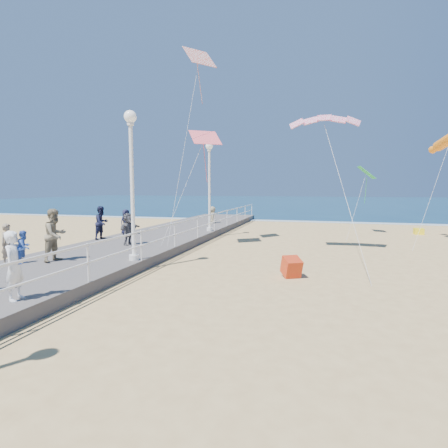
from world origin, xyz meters
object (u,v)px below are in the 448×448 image
(lamp_post_mid, at_px, (132,170))
(woman_holding_toddler, at_px, (15,266))
(lamp_post_far, at_px, (209,177))
(spectator_6, at_px, (8,244))
(box_kite, at_px, (291,269))
(beach_chair_left, at_px, (419,231))
(spectator_7, at_px, (102,223))
(beach_walker_c, at_px, (213,217))
(toddler_held, at_px, (24,247))
(spectator_1, at_px, (55,235))
(spectator_4, at_px, (126,222))
(spectator_5, at_px, (128,229))

(lamp_post_mid, bearing_deg, woman_holding_toddler, -93.89)
(lamp_post_far, xyz_separation_m, spectator_6, (-3.72, -10.83, -2.55))
(lamp_post_far, height_order, box_kite, lamp_post_far)
(spectator_6, relative_size, beach_chair_left, 2.59)
(lamp_post_mid, height_order, spectator_7, lamp_post_mid)
(beach_walker_c, relative_size, box_kite, 2.73)
(lamp_post_far, distance_m, beach_chair_left, 14.07)
(box_kite, bearing_deg, toddler_held, -166.76)
(woman_holding_toddler, relative_size, spectator_1, 0.87)
(lamp_post_mid, relative_size, woman_holding_toddler, 3.25)
(spectator_7, bearing_deg, spectator_6, -165.82)
(toddler_held, xyz_separation_m, beach_chair_left, (12.90, 18.56, -1.44))
(beach_walker_c, xyz_separation_m, beach_chair_left, (13.95, 0.35, -0.62))
(spectator_7, relative_size, beach_chair_left, 3.08)
(spectator_7, bearing_deg, woman_holding_toddler, -147.30)
(woman_holding_toddler, bearing_deg, spectator_6, 33.85)
(lamp_post_mid, xyz_separation_m, toddler_held, (-0.18, -4.65, -2.02))
(spectator_1, relative_size, spectator_7, 1.11)
(spectator_6, xyz_separation_m, beach_walker_c, (2.49, 15.39, -0.29))
(lamp_post_mid, bearing_deg, beach_chair_left, 47.56)
(spectator_7, distance_m, box_kite, 10.57)
(lamp_post_far, bearing_deg, spectator_6, -108.97)
(lamp_post_far, xyz_separation_m, woman_holding_toddler, (-0.33, -13.80, -2.44))
(lamp_post_far, relative_size, spectator_6, 3.74)
(spectator_4, bearing_deg, toddler_held, -134.29)
(spectator_7, bearing_deg, spectator_1, -153.08)
(lamp_post_mid, xyz_separation_m, woman_holding_toddler, (-0.33, -4.80, -2.44))
(spectator_1, bearing_deg, lamp_post_far, -11.64)
(toddler_held, distance_m, spectator_1, 4.50)
(woman_holding_toddler, distance_m, beach_walker_c, 18.39)
(toddler_held, bearing_deg, spectator_1, 17.94)
(toddler_held, height_order, spectator_4, toddler_held)
(lamp_post_mid, xyz_separation_m, spectator_6, (-3.72, -1.83, -2.55))
(spectator_1, height_order, spectator_4, spectator_1)
(spectator_5, relative_size, beach_chair_left, 2.68)
(toddler_held, relative_size, beach_walker_c, 0.48)
(toddler_held, xyz_separation_m, spectator_1, (-2.44, 3.77, -0.30))
(lamp_post_mid, bearing_deg, spectator_6, -153.78)
(woman_holding_toddler, bearing_deg, spectator_1, 15.32)
(spectator_4, bearing_deg, lamp_post_mid, -120.58)
(lamp_post_far, distance_m, spectator_5, 6.82)
(lamp_post_far, xyz_separation_m, toddler_held, (-0.18, -13.65, -2.02))
(lamp_post_far, height_order, beach_walker_c, lamp_post_far)
(woman_holding_toddler, bearing_deg, toddler_held, -60.01)
(toddler_held, xyz_separation_m, spectator_4, (-3.80, 10.72, -0.53))
(spectator_7, bearing_deg, beach_chair_left, -51.08)
(spectator_5, bearing_deg, beach_chair_left, -48.79)
(beach_walker_c, bearing_deg, beach_chair_left, 69.24)
(spectator_5, height_order, box_kite, spectator_5)
(lamp_post_far, bearing_deg, beach_chair_left, 21.11)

